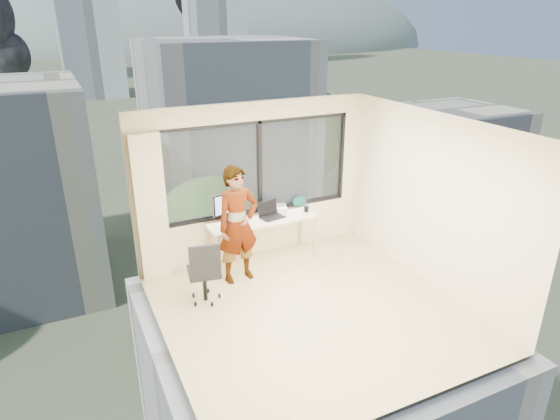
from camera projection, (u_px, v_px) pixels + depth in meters
floor at (311, 310)px, 6.73m from camera, size 4.00×4.00×0.01m
ceiling at (316, 126)px, 5.76m from camera, size 4.00×4.00×0.01m
wall_front at (415, 302)px, 4.57m from camera, size 4.00×0.01×2.60m
wall_left at (159, 256)px, 5.45m from camera, size 0.01×4.00×2.60m
wall_right at (432, 202)px, 7.04m from camera, size 0.01×4.00×2.60m
window_wall at (256, 168)px, 7.86m from camera, size 3.30×0.16×1.55m
curtain at (151, 209)px, 7.19m from camera, size 0.45×0.14×2.30m
desk at (263, 240)px, 7.98m from camera, size 1.80×0.60×0.75m
chair at (204, 270)px, 6.80m from camera, size 0.58×0.58×0.99m
person at (238, 225)px, 7.22m from camera, size 0.72×0.52×1.83m
monitor at (227, 208)px, 7.59m from camera, size 0.54×0.24×0.53m
game_console at (278, 208)px, 8.19m from camera, size 0.37×0.34×0.07m
laptop at (272, 211)px, 7.86m from camera, size 0.42×0.44×0.23m
cellphone at (283, 217)px, 7.92m from camera, size 0.11×0.06×0.01m
pen_cup at (306, 209)px, 8.13m from camera, size 0.08×0.08×0.10m
handbag at (299, 201)px, 8.32m from camera, size 0.28×0.17×0.20m
exterior_ground at (61, 98)px, 112.44m from camera, size 400.00×400.00×0.04m
near_bldg_b at (226, 128)px, 45.58m from camera, size 14.00×13.00×16.00m
near_bldg_c at (443, 162)px, 45.51m from camera, size 12.00×10.00×10.00m
far_tower_b at (88, 30)px, 110.01m from camera, size 13.00×13.00×30.00m
far_tower_c at (215, 34)px, 142.26m from camera, size 15.00×15.00×26.00m
hill_b at (210, 45)px, 319.76m from camera, size 300.00×220.00×96.00m
tree_b at (214, 272)px, 26.95m from camera, size 7.60×7.60×9.00m
tree_c at (308, 143)px, 52.36m from camera, size 8.40×8.40×10.00m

